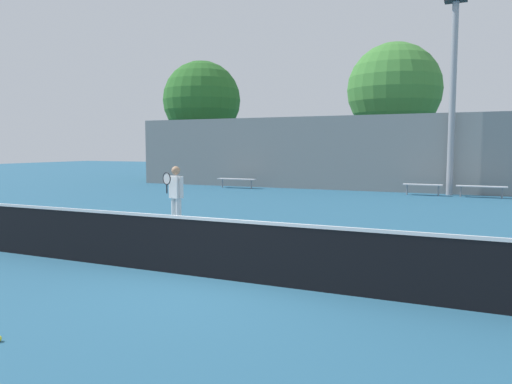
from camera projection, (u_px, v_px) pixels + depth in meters
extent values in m
plane|color=#285B7A|center=(223.00, 279.00, 7.88)|extent=(100.00, 100.00, 0.00)
cube|color=black|center=(223.00, 251.00, 7.83)|extent=(12.12, 0.03, 0.92)
cube|color=white|center=(222.00, 220.00, 7.79)|extent=(12.12, 0.04, 0.05)
cylinder|color=silver|center=(174.00, 214.00, 12.58)|extent=(0.14, 0.14, 0.81)
cylinder|color=silver|center=(179.00, 214.00, 12.45)|extent=(0.14, 0.14, 0.81)
cube|color=white|center=(176.00, 187.00, 12.46)|extent=(0.38, 0.30, 0.55)
cylinder|color=white|center=(171.00, 186.00, 12.61)|extent=(0.10, 0.10, 0.54)
cylinder|color=white|center=(181.00, 187.00, 12.31)|extent=(0.10, 0.10, 0.54)
sphere|color=tan|center=(176.00, 171.00, 12.42)|extent=(0.22, 0.22, 0.22)
cylinder|color=black|center=(167.00, 189.00, 12.26)|extent=(0.03, 0.03, 0.22)
torus|color=black|center=(167.00, 179.00, 12.23)|extent=(0.30, 0.13, 0.31)
cylinder|color=silver|center=(167.00, 179.00, 12.23)|extent=(0.25, 0.09, 0.27)
cube|color=silver|center=(237.00, 179.00, 25.20)|extent=(2.05, 0.40, 0.04)
cylinder|color=gray|center=(222.00, 183.00, 25.56)|extent=(0.06, 0.06, 0.44)
cylinder|color=gray|center=(251.00, 184.00, 24.88)|extent=(0.06, 0.06, 0.44)
cube|color=silver|center=(423.00, 185.00, 21.46)|extent=(1.63, 0.40, 0.04)
cylinder|color=gray|center=(407.00, 190.00, 21.76)|extent=(0.06, 0.06, 0.44)
cylinder|color=gray|center=(439.00, 191.00, 21.22)|extent=(0.06, 0.06, 0.44)
cube|color=silver|center=(481.00, 186.00, 20.51)|extent=(1.95, 0.40, 0.04)
cylinder|color=gray|center=(461.00, 192.00, 20.85)|extent=(0.06, 0.06, 0.44)
cylinder|color=gray|center=(502.00, 193.00, 20.20)|extent=(0.06, 0.06, 0.44)
cylinder|color=#939399|center=(452.00, 100.00, 21.29)|extent=(0.27, 0.27, 8.17)
cube|color=gray|center=(396.00, 153.00, 22.80)|extent=(28.08, 0.06, 3.57)
cylinder|color=brown|center=(393.00, 156.00, 26.86)|extent=(0.41, 0.41, 3.13)
sphere|color=#428438|center=(394.00, 90.00, 26.54)|extent=(4.96, 4.96, 4.96)
cylinder|color=brown|center=(202.00, 156.00, 31.14)|extent=(0.40, 0.40, 3.05)
sphere|color=#2D6B28|center=(202.00, 100.00, 30.82)|extent=(4.78, 4.78, 4.78)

